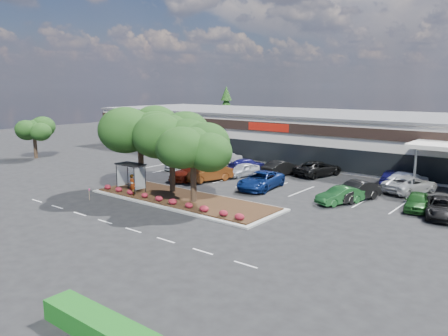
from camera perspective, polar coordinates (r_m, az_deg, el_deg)
The scene contains 31 objects.
ground at distance 34.42m, azimuth -7.50°, elevation -6.12°, with size 160.00×160.00×0.00m, color black.
retail_store at distance 61.90m, azimuth 15.57°, elevation 4.01°, with size 80.40×25.20×6.25m.
landscape_island at distance 38.48m, azimuth -5.33°, elevation -4.08°, with size 18.00×6.00×0.26m.
lane_markings at distance 42.16m, azimuth 2.55°, elevation -2.91°, with size 33.12×20.06×0.01m.
shrub_row at distance 36.94m, azimuth -7.59°, elevation -4.14°, with size 17.00×0.80×0.50m, color maroon, non-canonical shape.
bus_shelter at distance 41.24m, azimuth -11.94°, elevation -0.17°, with size 2.75×1.55×2.59m.
island_tree_west at distance 42.31m, azimuth -10.86°, elevation 2.75°, with size 7.20×7.20×7.89m, color #14350E, non-canonical shape.
island_tree_mid at distance 40.27m, azimuth -6.83°, elevation 2.06°, with size 6.60×6.60×7.32m, color #14350E, non-canonical shape.
island_tree_east at distance 36.54m, azimuth -4.04°, elevation 0.59°, with size 5.80×5.80×6.50m, color #14350E, non-canonical shape.
hedge_south_east at distance 19.12m, azimuth -16.01°, elevation -19.32°, with size 6.00×1.30×0.90m, color #124E0F.
tree_west_far at distance 65.87m, azimuth -23.50°, elevation 3.59°, with size 4.80×4.80×5.61m, color #14350E, non-canonical shape.
conifer_north_west at distance 87.51m, azimuth 0.30°, elevation 7.44°, with size 4.40×4.40×10.00m, color #14350E.
person_waiting at distance 39.88m, azimuth -11.88°, elevation -2.13°, with size 0.70×0.46×1.91m, color #594C47.
survey_stake at distance 40.12m, azimuth -17.19°, elevation -3.10°, with size 0.08×0.14×1.06m.
car_0 at distance 53.14m, azimuth -5.05°, elevation 0.79°, with size 2.31×5.69×1.65m, color silver.
car_1 at distance 46.95m, azimuth -3.96°, elevation -0.47°, with size 2.39×5.87×1.70m, color maroon.
car_2 at distance 48.55m, azimuth 2.47°, elevation -0.23°, with size 1.72×4.28×1.46m, color #ACB0B9.
car_3 at distance 46.02m, azimuth -2.04°, elevation -0.66°, with size 1.82×5.23×1.72m, color brown.
car_4 at distance 42.63m, azimuth 4.82°, elevation -1.63°, with size 2.80×6.08×1.69m, color navy.
car_5 at distance 38.50m, azimuth 14.90°, elevation -3.48°, with size 1.52×4.37×1.44m, color #1B5323.
car_6 at distance 40.03m, azimuth 16.81°, elevation -2.88°, with size 1.76×5.03×1.66m, color black.
car_7 at distance 37.37m, azimuth 26.68°, elevation -4.67°, with size 2.46×5.33×1.48m, color black.
car_8 at distance 38.60m, azimuth 23.89°, elevation -4.01°, with size 1.70×4.23×1.44m, color #194819.
car_9 at distance 56.12m, azimuth 0.39°, elevation 1.31°, with size 1.65×4.74×1.56m, color silver.
car_10 at distance 54.21m, azimuth -0.13°, elevation 0.89°, with size 1.49×4.26×1.40m, color #BBBBBB.
car_11 at distance 51.64m, azimuth 3.05°, elevation 0.42°, with size 2.05×5.05×1.47m, color #141454.
car_12 at distance 49.46m, azimuth 7.53°, elevation 0.01°, with size 1.76×5.04×1.66m, color black.
car_13 at distance 49.86m, azimuth 12.18°, elevation -0.05°, with size 2.77×6.02×1.67m, color black.
car_14 at distance 47.56m, azimuth 21.06°, elevation -1.09°, with size 1.87×4.65×1.58m, color navy.
car_15 at distance 46.87m, azimuth 22.90°, elevation -1.42°, with size 1.61×4.62×1.52m, color #B4B8C1.
car_16 at distance 44.42m, azimuth 23.13°, elevation -2.00°, with size 2.70×5.86×1.63m, color #B7B7B7.
Camera 1 is at (23.74, -22.89, 9.87)m, focal length 35.00 mm.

